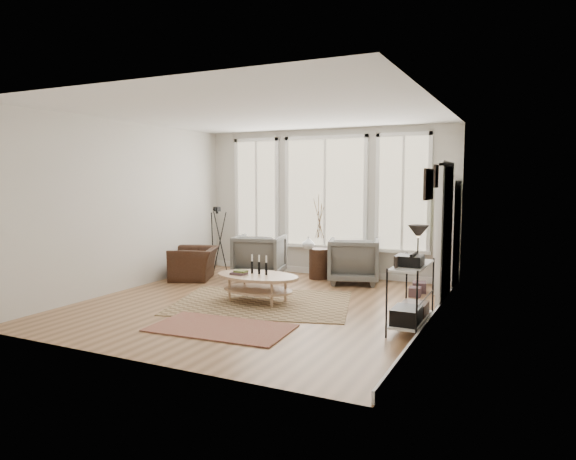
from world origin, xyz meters
The scene contains 17 objects.
room centered at (0.02, 0.03, 1.43)m, with size 5.50×5.54×2.90m.
bay_window centered at (0.00, 2.71, 1.61)m, with size 4.14×0.12×2.24m.
door centered at (2.57, 1.15, 1.12)m, with size 0.09×1.06×2.22m.
bookcase centered at (2.44, 2.23, 0.96)m, with size 0.31×0.85×2.06m.
low_shelf centered at (2.38, -0.30, 0.51)m, with size 0.38×1.08×1.30m.
wall_art centered at (2.58, -0.27, 1.88)m, with size 0.04×0.88×0.44m.
rug_main centered at (0.01, 0.07, 0.01)m, with size 2.66×1.99×0.01m, color brown.
rug_runner centered at (0.19, -1.37, 0.01)m, with size 1.79×1.00×0.01m, color maroon.
coffee_table centered at (-0.09, 0.10, 0.34)m, with size 1.40×0.92×0.63m.
armchair_left centered at (-1.04, 1.91, 0.42)m, with size 0.90×0.93×0.84m, color #60605B.
armchair_right centered at (0.79, 2.19, 0.42)m, with size 0.90×0.93×0.84m, color #60605B.
side_table centered at (0.05, 2.30, 0.78)m, with size 0.39×0.39×1.63m.
vase centered at (-0.11, 2.15, 0.70)m, with size 0.24×0.24×0.25m, color silver.
accent_chair centered at (-2.10, 1.21, 0.30)m, with size 0.82×0.94×0.61m, color #351F15.
tripod_camera centered at (-2.16, 2.13, 0.62)m, with size 0.47×0.47×1.35m.
book_stack_near centered at (2.05, 1.89, 0.09)m, with size 0.22×0.28×0.18m, color brown.
book_stack_far centered at (2.05, 1.56, 0.08)m, with size 0.19×0.24×0.15m, color brown.
Camera 1 is at (3.75, -6.79, 1.90)m, focal length 32.00 mm.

